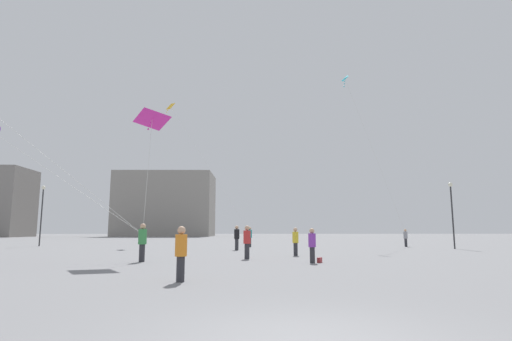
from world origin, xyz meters
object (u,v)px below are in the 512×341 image
(person_in_yellow, at_px, (295,240))
(building_centre_hall, at_px, (167,205))
(kite_amber_delta, at_px, (172,109))
(person_in_red, at_px, (247,241))
(lamppost_east, at_px, (42,206))
(kite_cyan_delta, at_px, (348,86))
(person_in_orange, at_px, (181,251))
(person_in_green, at_px, (142,241))
(person_in_grey, at_px, (406,237))
(person_in_black, at_px, (237,237))
(kite_magenta_delta, at_px, (152,120))
(lamppost_west, at_px, (452,204))
(person_in_purple, at_px, (312,244))
(handbag_beside_flyer, at_px, (320,260))
(person_in_teal, at_px, (250,236))

(person_in_yellow, xyz_separation_m, building_centre_hall, (-21.24, 73.89, 6.51))
(kite_amber_delta, distance_m, building_centre_hall, 56.77)
(person_in_red, distance_m, lamppost_east, 26.18)
(kite_cyan_delta, bearing_deg, kite_amber_delta, 158.25)
(person_in_orange, distance_m, lamppost_east, 32.04)
(person_in_green, xyz_separation_m, person_in_grey, (19.56, 16.68, -0.12))
(person_in_black, height_order, person_in_red, person_in_black)
(person_in_orange, bearing_deg, person_in_green, -8.79)
(kite_magenta_delta, relative_size, lamppost_east, 1.13)
(person_in_red, distance_m, kite_amber_delta, 26.33)
(person_in_black, distance_m, person_in_grey, 16.14)
(person_in_black, relative_size, building_centre_hall, 0.08)
(kite_magenta_delta, relative_size, building_centre_hall, 0.29)
(person_in_yellow, distance_m, kite_amber_delta, 25.40)
(building_centre_hall, bearing_deg, person_in_grey, -61.92)
(person_in_yellow, height_order, kite_cyan_delta, kite_cyan_delta)
(person_in_orange, distance_m, lamppost_west, 27.70)
(person_in_grey, distance_m, building_centre_hall, 70.10)
(person_in_black, relative_size, lamppost_east, 0.32)
(person_in_yellow, relative_size, person_in_red, 0.94)
(building_centre_hall, relative_size, lamppost_west, 4.20)
(person_in_orange, distance_m, person_in_grey, 29.42)
(person_in_purple, xyz_separation_m, kite_cyan_delta, (6.52, 16.88, 13.88))
(person_in_purple, relative_size, handbag_beside_flyer, 4.95)
(person_in_green, relative_size, person_in_orange, 1.12)
(kite_amber_delta, relative_size, lamppost_east, 2.44)
(kite_amber_delta, height_order, lamppost_east, kite_amber_delta)
(handbag_beside_flyer, bearing_deg, person_in_grey, 57.41)
(person_in_teal, height_order, kite_amber_delta, kite_amber_delta)
(person_in_green, bearing_deg, kite_magenta_delta, 54.16)
(building_centre_hall, bearing_deg, person_in_black, -75.23)
(person_in_red, bearing_deg, person_in_orange, 105.36)
(person_in_purple, height_order, person_in_grey, person_in_grey)
(lamppost_west, bearing_deg, kite_magenta_delta, -152.79)
(person_in_green, height_order, person_in_black, person_in_black)
(person_in_green, bearing_deg, building_centre_hall, 61.81)
(person_in_green, height_order, person_in_grey, person_in_green)
(lamppost_east, bearing_deg, person_in_black, -23.65)
(person_in_purple, bearing_deg, person_in_teal, -60.19)
(person_in_green, distance_m, person_in_orange, 8.17)
(person_in_purple, xyz_separation_m, person_in_black, (-3.63, 12.10, 0.13))
(person_in_orange, bearing_deg, kite_cyan_delta, -56.22)
(person_in_green, height_order, person_in_orange, person_in_green)
(person_in_yellow, distance_m, kite_cyan_delta, 19.22)
(person_in_teal, height_order, person_in_yellow, person_in_teal)
(kite_amber_delta, height_order, kite_cyan_delta, kite_cyan_delta)
(lamppost_west, bearing_deg, person_in_black, -175.63)
(person_in_red, height_order, building_centre_hall, building_centre_hall)
(person_in_orange, xyz_separation_m, building_centre_hall, (-16.26, 85.88, 6.52))
(kite_magenta_delta, bearing_deg, person_in_purple, -15.19)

